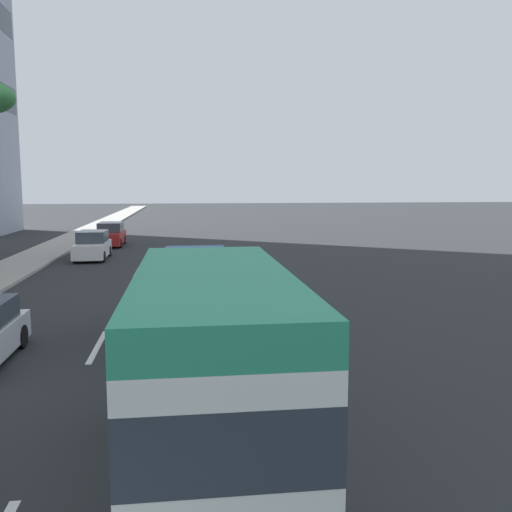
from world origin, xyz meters
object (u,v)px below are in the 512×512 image
car_lead (92,246)px  van_sixth (197,288)px  minibus_second (214,367)px  car_fourth (111,235)px

car_lead → van_sixth: van_sixth is taller
car_lead → minibus_second: size_ratio=0.66×
minibus_second → car_fourth: size_ratio=1.39×
car_lead → minibus_second: minibus_second is taller
van_sixth → car_fourth: bearing=12.9°
car_lead → minibus_second: bearing=12.8°
van_sixth → minibus_second: bearing=-179.5°
minibus_second → car_fourth: bearing=9.8°
van_sixth → car_lead: bearing=18.4°
car_lead → van_sixth: bearing=18.4°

